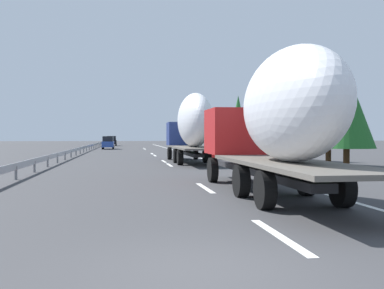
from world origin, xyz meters
name	(u,v)px	position (x,y,z in m)	size (l,w,h in m)	color
ground_plane	(136,155)	(40.00, 0.00, 0.00)	(260.00, 260.00, 0.00)	#38383A
lane_stripe_0	(279,236)	(2.00, -1.80, 0.00)	(3.20, 0.20, 0.01)	white
lane_stripe_1	(205,188)	(10.01, -1.80, 0.00)	(3.20, 0.20, 0.01)	white
lane_stripe_2	(169,165)	(23.34, -1.80, 0.00)	(3.20, 0.20, 0.01)	white
lane_stripe_3	(164,161)	(27.57, -1.80, 0.00)	(3.20, 0.20, 0.01)	white
lane_stripe_4	(155,155)	(37.88, -1.80, 0.00)	(3.20, 0.20, 0.01)	white
lane_stripe_5	(152,154)	(42.56, -1.80, 0.00)	(3.20, 0.20, 0.01)	white
lane_stripe_6	(145,149)	(59.79, -1.80, 0.00)	(3.20, 0.20, 0.01)	white
lane_stripe_7	(144,148)	(63.75, -1.80, 0.00)	(3.20, 0.20, 0.01)	white
edge_line_right	(182,153)	(45.00, -5.50, 0.00)	(110.00, 0.20, 0.01)	white
truck_lead	(192,125)	(25.00, -3.60, 2.72)	(12.87, 2.55, 4.91)	navy
truck_trailing	(276,118)	(7.27, -3.60, 2.52)	(12.87, 2.55, 4.52)	#B21919
car_blue_sedan	(108,143)	(60.74, 3.66, 0.96)	(4.66, 1.73, 1.93)	#28479E
car_black_suv	(112,141)	(83.77, 3.76, 0.98)	(4.56, 1.88, 1.97)	black
road_sign	(196,134)	(42.45, -6.70, 2.24)	(0.10, 0.90, 3.24)	gray
tree_0	(201,127)	(72.67, -12.57, 3.68)	(3.48, 3.48, 5.76)	#472D19
tree_1	(193,124)	(74.79, -11.34, 4.16)	(3.48, 3.48, 7.07)	#472D19
tree_2	(347,109)	(19.04, -12.30, 3.59)	(3.46, 3.46, 6.00)	#472D19
tree_3	(329,107)	(21.83, -12.48, 3.92)	(3.05, 3.05, 6.56)	#472D19
tree_4	(288,108)	(27.25, -11.72, 4.17)	(3.73, 3.73, 6.52)	#472D19
tree_5	(238,117)	(48.97, -13.30, 4.38)	(2.42, 2.42, 7.21)	#472D19
guardrail_median	(80,149)	(43.00, 6.00, 0.58)	(94.00, 0.10, 0.76)	#9EA0A5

